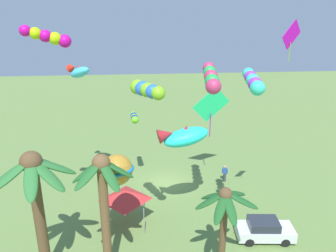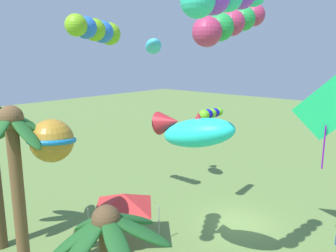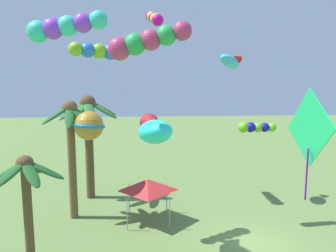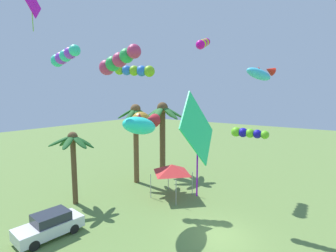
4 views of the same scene
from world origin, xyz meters
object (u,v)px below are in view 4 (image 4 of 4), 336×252
Objects in this scene: kite_tube_0 at (136,71)px; parked_car_0 at (50,225)px; kite_tube_6 at (248,133)px; kite_diamond_7 at (31,1)px; festival_tent at (172,169)px; kite_fish_3 at (260,73)px; palm_tree_0 at (136,127)px; palm_tree_2 at (162,121)px; kite_tube_8 at (203,43)px; kite_ball_2 at (141,121)px; kite_fish_5 at (141,125)px; kite_diamond_1 at (198,131)px; palm_tree_1 at (73,150)px; kite_tube_9 at (118,61)px; kite_tube_4 at (64,56)px.

parked_car_0 is at bearing 178.93° from kite_tube_0.
kite_diamond_7 reaches higher than kite_tube_6.
kite_fish_3 reaches higher than festival_tent.
parked_car_0 is at bearing 133.34° from kite_tube_6.
palm_tree_0 is at bearing 81.69° from kite_tube_6.
palm_tree_2 reaches higher than parked_car_0.
kite_tube_0 is 7.23m from kite_tube_8.
kite_tube_0 is 9.02m from kite_diamond_7.
kite_ball_2 is 0.72× the size of kite_fish_5.
parked_car_0 is 1.27× the size of kite_tube_0.
palm_tree_2 reaches higher than kite_fish_5.
festival_tent is 11.19m from kite_diamond_1.
kite_tube_8 is at bearing -31.46° from palm_tree_1.
kite_tube_9 is at bearing 176.56° from kite_tube_8.
kite_diamond_1 is at bearing -153.12° from kite_tube_8.
kite_diamond_1 reaches higher than palm_tree_1.
parked_car_0 is at bearing 45.66° from kite_diamond_7.
palm_tree_0 is at bearing 12.01° from kite_tube_4.
kite_tube_4 is at bearing 174.13° from kite_tube_0.
festival_tent is 10.36m from kite_tube_9.
festival_tent is 0.90× the size of kite_tube_0.
kite_tube_9 reaches higher than kite_tube_6.
palm_tree_0 is at bearing 44.03° from kite_tube_0.
palm_tree_1 is at bearing 87.54° from kite_tube_9.
kite_tube_8 reaches higher than kite_tube_6.
kite_tube_8 is at bearing -27.44° from kite_tube_0.
festival_tent is 10.70m from kite_fish_3.
kite_fish_5 is at bearing 178.26° from kite_tube_8.
kite_tube_0 is at bearing 56.57° from kite_diamond_1.
kite_ball_2 is (-0.72, -1.30, 0.65)m from palm_tree_0.
kite_tube_8 reaches higher than kite_fish_3.
kite_tube_0 reaches higher than palm_tree_0.
kite_tube_6 is at bearing -172.09° from kite_fish_3.
palm_tree_2 is 15.26m from parked_car_0.
kite_tube_6 is (-4.35, -0.60, -4.23)m from kite_fish_3.
kite_tube_0 reaches higher than kite_ball_2.
kite_tube_9 is at bearing -144.56° from palm_tree_0.
parked_car_0 is 13.00m from kite_diamond_7.
kite_tube_4 is (-8.62, -1.83, 5.58)m from palm_tree_0.
kite_ball_2 is at bearing 84.61° from kite_tube_6.
kite_diamond_7 is (-10.33, -1.57, 7.38)m from kite_ball_2.
parked_car_0 is (-3.85, -2.92, -3.74)m from palm_tree_1.
kite_tube_0 is at bearing 2.70° from kite_diamond_7.
kite_tube_9 is (-4.36, -2.45, 0.15)m from kite_tube_0.
palm_tree_1 is at bearing 38.33° from kite_diamond_7.
kite_ball_2 is (-4.45, -0.79, 0.42)m from palm_tree_2.
festival_tent is at bearing 4.29° from kite_fish_5.
kite_tube_8 is at bearing -3.44° from kite_tube_9.
palm_tree_0 is 9.97m from kite_tube_9.
kite_diamond_1 is 1.67× the size of kite_ball_2.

